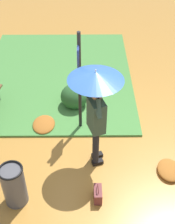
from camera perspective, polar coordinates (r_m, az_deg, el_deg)
ground_plane at (r=6.37m, az=3.15°, el=-8.03°), size 18.00×18.00×0.00m
grass_verge at (r=8.62m, az=-5.55°, el=6.81°), size 4.80×4.00×0.05m
person_with_umbrella at (r=5.28m, az=1.58°, el=2.99°), size 0.96×0.96×2.04m
info_sign_post at (r=6.07m, az=-1.58°, el=7.26°), size 0.44×0.07×2.30m
handbag at (r=5.63m, az=1.92°, el=-14.83°), size 0.30×0.14×0.37m
trash_bin at (r=5.52m, az=-13.40°, el=-12.97°), size 0.42×0.42×0.83m
shrub_cluster at (r=7.39m, az=-2.29°, el=2.95°), size 0.71×0.65×0.58m
leaf_pile_by_bench at (r=6.24m, az=14.81°, el=-10.26°), size 0.56×0.45×0.12m
leaf_pile_far_path at (r=6.99m, az=-8.05°, el=-2.27°), size 0.62×0.50×0.14m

